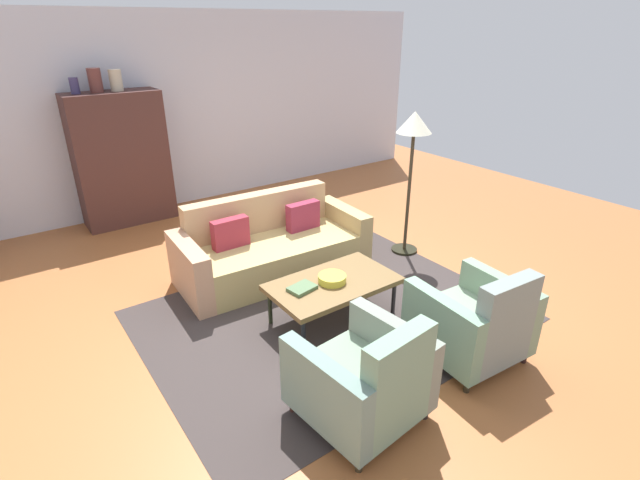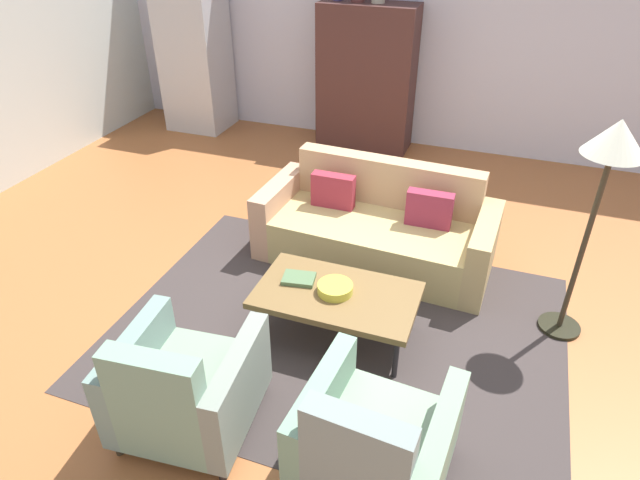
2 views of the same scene
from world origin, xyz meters
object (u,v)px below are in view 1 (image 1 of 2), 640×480
couch (270,248)px  armchair_right (475,324)px  book_stack (302,288)px  fruit_bowl (332,279)px  coffee_table (333,285)px  floor_lamp (413,136)px  vase_tall (74,86)px  vase_round (95,80)px  vase_small (116,80)px  armchair_left (367,382)px  cabinet (122,159)px

couch → armchair_right: 2.43m
book_stack → armchair_right: bearing=-52.9°
armchair_right → fruit_bowl: size_ratio=3.34×
couch → coffee_table: 1.19m
couch → coffee_table: bearing=92.7°
floor_lamp → vase_tall: bearing=133.5°
book_stack → floor_lamp: (1.96, 0.62, 1.02)m
vase_round → floor_lamp: (2.63, -3.04, -0.50)m
floor_lamp → vase_small: bearing=128.1°
armchair_left → cabinet: bearing=87.6°
cabinet → floor_lamp: size_ratio=1.05×
fruit_bowl → vase_small: size_ratio=0.98×
coffee_table → vase_small: (-0.74, 3.70, 1.56)m
coffee_table → book_stack: (-0.32, 0.04, 0.05)m
couch → book_stack: size_ratio=8.00×
vase_tall → floor_lamp: (2.88, -3.04, -0.46)m
couch → cabinet: 2.73m
book_stack → floor_lamp: 2.29m
armchair_left → armchair_right: same height
armchair_left → vase_small: bearing=86.4°
book_stack → vase_tall: vase_tall is taller
armchair_right → fruit_bowl: 1.32m
armchair_left → fruit_bowl: armchair_left is taller
book_stack → cabinet: (-0.52, 3.66, 0.48)m
couch → book_stack: 1.19m
armchair_right → book_stack: size_ratio=3.28×
book_stack → vase_tall: bearing=104.2°
couch → cabinet: cabinet is taller
vase_tall → vase_round: (0.25, 0.00, 0.05)m
fruit_bowl → book_stack: fruit_bowl is taller
armchair_left → book_stack: (0.27, 1.21, 0.08)m
cabinet → vase_small: (0.10, -0.00, 1.03)m
vase_round → armchair_left: bearing=-85.3°
coffee_table → vase_small: size_ratio=4.47×
coffee_table → vase_round: (-0.99, 3.70, 1.58)m
coffee_table → floor_lamp: size_ratio=0.70×
couch → vase_tall: vase_tall is taller
vase_round → book_stack: bearing=-79.6°
book_stack → vase_tall: size_ratio=1.35×
couch → fruit_bowl: size_ratio=8.13×
armchair_left → floor_lamp: 3.09m
couch → fruit_bowl: 1.20m
coffee_table → vase_tall: vase_tall is taller
couch → vase_tall: bearing=-60.7°
vase_tall → couch: bearing=-63.6°
vase_round → cabinet: bearing=1.8°
fruit_bowl → armchair_left: bearing=-116.5°
armchair_left → vase_round: 5.14m
coffee_table → vase_small: 4.09m
cabinet → floor_lamp: bearing=-50.8°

